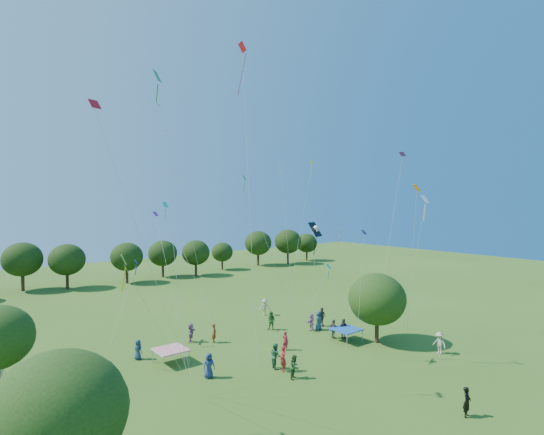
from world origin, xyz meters
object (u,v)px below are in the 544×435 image
at_px(tent_blue, 346,329).
at_px(pirate_kite, 315,230).
at_px(red_high_kite, 245,103).
at_px(near_tree_east, 377,299).
at_px(man_in_black, 467,402).
at_px(near_tree_west, 58,413).
at_px(tent_red_stripe, 171,350).

relative_size(tent_blue, pirate_kite, 0.24).
height_order(pirate_kite, red_high_kite, red_high_kite).
xyz_separation_m(tent_blue, red_high_kite, (-10.34, 0.45, 18.06)).
bearing_deg(tent_blue, pirate_kite, -161.59).
height_order(near_tree_east, man_in_black, near_tree_east).
distance_m(near_tree_west, red_high_kite, 21.72).
distance_m(pirate_kite, red_high_kite, 10.58).
bearing_deg(pirate_kite, red_high_kite, 154.38).
xyz_separation_m(near_tree_west, man_in_black, (19.56, -6.20, -3.10)).
bearing_deg(tent_red_stripe, red_high_kite, -48.70).
distance_m(near_tree_east, red_high_kite, 19.71).
xyz_separation_m(man_in_black, pirate_kite, (-0.98, 11.11, 9.11)).
xyz_separation_m(near_tree_west, pirate_kite, (18.58, 4.91, 6.01)).
relative_size(tent_red_stripe, red_high_kite, 0.10).
relative_size(near_tree_west, tent_red_stripe, 2.86).
bearing_deg(tent_blue, tent_red_stripe, 161.43).
height_order(near_tree_west, tent_red_stripe, near_tree_west).
height_order(near_tree_east, red_high_kite, red_high_kite).
distance_m(near_tree_east, tent_blue, 3.77).
distance_m(tent_blue, pirate_kite, 10.66).
distance_m(near_tree_west, tent_blue, 25.22).
height_order(near_tree_west, red_high_kite, red_high_kite).
bearing_deg(near_tree_west, red_high_kite, 27.62).
xyz_separation_m(pirate_kite, red_high_kite, (-4.80, 2.30, 9.14)).
bearing_deg(man_in_black, pirate_kite, 79.36).
relative_size(man_in_black, red_high_kite, 0.08).
bearing_deg(man_in_black, near_tree_west, 146.75).
xyz_separation_m(tent_red_stripe, pirate_kite, (8.56, -6.59, 8.92)).
distance_m(man_in_black, red_high_kite, 23.37).
xyz_separation_m(tent_red_stripe, tent_blue, (14.11, -4.74, 0.00)).
relative_size(near_tree_west, pirate_kite, 0.68).
bearing_deg(tent_blue, man_in_black, -109.41).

